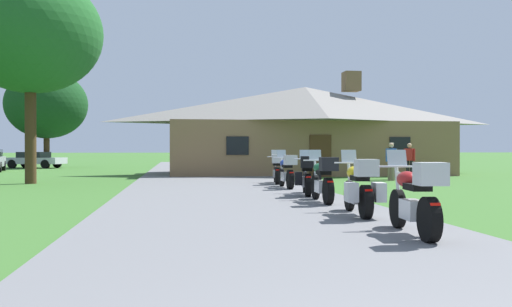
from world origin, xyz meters
The scene contains 15 objects.
ground_plane centered at (0.00, 20.00, 0.00)m, with size 500.00×500.00×0.00m, color #386628.
asphalt_driveway centered at (0.00, 18.00, 0.03)m, with size 6.40×80.00×0.06m, color slate.
motorcycle_red_nearest_to_camera centered at (2.07, 6.20, 0.62)m, with size 0.68×2.08×1.30m.
motorcycle_yellow_second_in_row centered at (2.06, 8.73, 0.61)m, with size 0.84×2.08×1.30m.
motorcycle_green_third_in_row centered at (2.08, 11.55, 0.62)m, with size 0.66×2.08×1.30m.
motorcycle_blue_fourth_in_row centered at (2.18, 13.68, 0.61)m, with size 0.95×2.07×1.30m.
motorcycle_blue_fifth_in_row centered at (2.21, 16.73, 0.62)m, with size 0.66×2.08×1.30m.
motorcycle_orange_farthest_in_row centered at (2.30, 19.16, 0.62)m, with size 0.73×2.08×1.30m.
stone_lodge centered at (5.59, 28.36, 2.50)m, with size 15.73×7.01×5.76m.
bystander_tan_shirt_near_lodge centered at (8.21, 22.37, 0.95)m, with size 0.40×0.44×1.69m.
bystander_red_shirt_beside_signpost centered at (9.18, 22.61, 0.93)m, with size 0.42×0.41×1.67m.
bystander_blue_shirt_by_tree centered at (7.84, 21.47, 0.93)m, with size 0.39×0.47×1.67m.
tree_left_far centered at (-11.25, 41.80, 5.51)m, with size 6.05×6.05×9.48m.
tree_left_near centered at (-7.29, 21.45, 6.70)m, with size 5.67×5.67×10.43m.
parked_silver_sedan_far_left centered at (-11.96, 41.15, 0.64)m, with size 4.55×2.97×1.20m.
Camera 1 is at (-1.48, -1.64, 1.35)m, focal length 38.69 mm.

